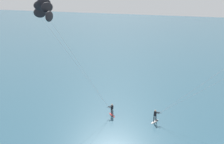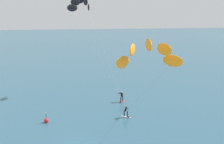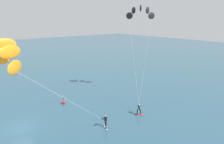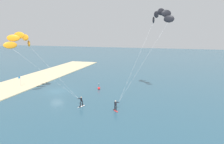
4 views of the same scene
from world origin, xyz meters
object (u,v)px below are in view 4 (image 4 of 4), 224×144
Objects in this scene: kitesurfer_mid_water at (159,20)px; beach_flag at (20,79)px; marker_buoy at (99,88)px; kitesurfer_nearshore at (22,42)px.

kitesurfer_mid_water is 7.14× the size of beach_flag.
marker_buoy is 17.77m from beach_flag.
kitesurfer_mid_water is (-5.75, 21.84, 3.59)m from kitesurfer_nearshore.
kitesurfer_mid_water is 11.39× the size of marker_buoy.
kitesurfer_nearshore is 14.04m from beach_flag.
kitesurfer_nearshore is 5.57× the size of beach_flag.
kitesurfer_nearshore is at bearing -75.25° from kitesurfer_mid_water.
beach_flag reaches higher than marker_buoy.
beach_flag is (-7.81, -7.84, -8.63)m from kitesurfer_nearshore.
marker_buoy is at bearing 99.40° from beach_flag.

